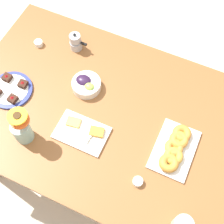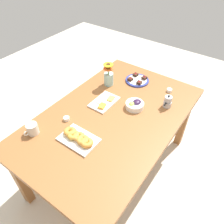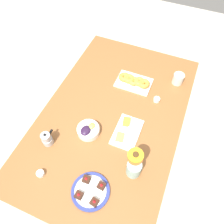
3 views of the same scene
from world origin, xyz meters
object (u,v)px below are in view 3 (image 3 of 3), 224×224
object	(u,v)px
cheese_platter	(127,131)
croissant_platter	(134,81)
coffee_mug	(178,78)
grape_bowl	(88,130)
dining_table	(112,121)
flower_vase	(134,167)
moka_pot	(47,139)
jam_cup_honey	(157,100)
dessert_plate	(90,191)
jam_cup_berry	(40,174)

from	to	relation	value
cheese_platter	croissant_platter	world-z (taller)	croissant_platter
coffee_mug	grape_bowl	xyz separation A→B (m)	(-0.69, 0.47, -0.02)
dining_table	flower_vase	bearing A→B (deg)	-140.44
grape_bowl	croissant_platter	world-z (taller)	grape_bowl
dining_table	moka_pot	world-z (taller)	moka_pot
jam_cup_honey	flower_vase	distance (m)	0.60
cheese_platter	flower_vase	xyz separation A→B (m)	(-0.25, -0.13, 0.07)
coffee_mug	grape_bowl	distance (m)	0.84
croissant_platter	moka_pot	distance (m)	0.81
croissant_platter	jam_cup_honey	world-z (taller)	croissant_platter
coffee_mug	moka_pot	world-z (taller)	moka_pot
dining_table	croissant_platter	distance (m)	0.37
coffee_mug	dining_table	bearing A→B (deg)	143.41
cheese_platter	dessert_plate	size ratio (longest dim) A/B	1.12
grape_bowl	cheese_platter	size ratio (longest dim) A/B	0.60
dining_table	cheese_platter	size ratio (longest dim) A/B	6.15
dining_table	coffee_mug	size ratio (longest dim) A/B	13.34
cheese_platter	jam_cup_berry	size ratio (longest dim) A/B	5.42
coffee_mug	flower_vase	size ratio (longest dim) A/B	0.51
dessert_plate	cheese_platter	bearing A→B (deg)	-7.51
dessert_plate	flower_vase	bearing A→B (deg)	-42.57
flower_vase	moka_pot	xyz separation A→B (m)	(-0.03, 0.60, -0.03)
dining_table	jam_cup_berry	distance (m)	0.64
grape_bowl	dessert_plate	bearing A→B (deg)	-152.45
croissant_platter	moka_pot	world-z (taller)	moka_pot
grape_bowl	jam_cup_berry	xyz separation A→B (m)	(-0.38, 0.14, -0.01)
coffee_mug	cheese_platter	distance (m)	0.63
jam_cup_honey	moka_pot	distance (m)	0.85
jam_cup_berry	croissant_platter	bearing A→B (deg)	-17.21
dining_table	jam_cup_honey	xyz separation A→B (m)	(0.25, -0.27, 0.10)
cheese_platter	moka_pot	bearing A→B (deg)	120.70
jam_cup_honey	jam_cup_berry	bearing A→B (deg)	148.47
flower_vase	moka_pot	size ratio (longest dim) A/B	1.97
grape_bowl	dessert_plate	distance (m)	0.40
flower_vase	moka_pot	bearing A→B (deg)	92.51
coffee_mug	flower_vase	xyz separation A→B (m)	(-0.84, 0.09, 0.04)
dining_table	cheese_platter	world-z (taller)	cheese_platter
grape_bowl	dessert_plate	xyz separation A→B (m)	(-0.36, -0.19, -0.02)
dessert_plate	jam_cup_berry	bearing A→B (deg)	94.10
jam_cup_honey	dessert_plate	xyz separation A→B (m)	(-0.81, 0.18, -0.00)
dining_table	cheese_platter	bearing A→B (deg)	-121.94
jam_cup_honey	moka_pot	bearing A→B (deg)	136.90
croissant_platter	jam_cup_honey	distance (m)	0.24
jam_cup_honey	jam_cup_berry	world-z (taller)	same
dining_table	flower_vase	xyz separation A→B (m)	(-0.34, -0.28, 0.17)
jam_cup_honey	moka_pot	size ratio (longest dim) A/B	0.40
coffee_mug	jam_cup_honey	distance (m)	0.27
cheese_platter	grape_bowl	bearing A→B (deg)	112.46
dining_table	dessert_plate	bearing A→B (deg)	-170.85
cheese_platter	dessert_plate	world-z (taller)	dessert_plate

